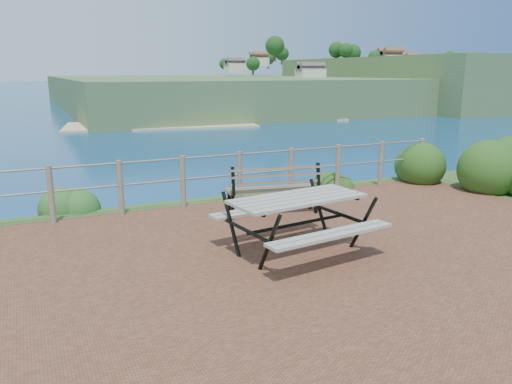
# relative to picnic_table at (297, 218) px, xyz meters

# --- Properties ---
(ground) EXTENTS (10.00, 7.00, 0.12)m
(ground) POSITION_rel_picnic_table_xyz_m (0.36, -0.40, -0.52)
(ground) COLOR brown
(ground) RESTS_ON ground
(ocean) EXTENTS (1200.00, 1200.00, 0.00)m
(ocean) POSITION_rel_picnic_table_xyz_m (0.36, 199.60, -0.52)
(ocean) COLOR navy
(ocean) RESTS_ON ground
(safety_railing) EXTENTS (9.40, 0.10, 1.00)m
(safety_railing) POSITION_rel_picnic_table_xyz_m (0.36, 2.95, 0.06)
(safety_railing) COLOR #6B5B4C
(safety_railing) RESTS_ON ground
(distant_bay) EXTENTS (290.00, 232.36, 24.00)m
(distant_bay) POSITION_rel_picnic_table_xyz_m (173.43, 202.20, -2.04)
(distant_bay) COLOR #3F6231
(distant_bay) RESTS_ON ground
(picnic_table) EXTENTS (2.00, 1.65, 0.81)m
(picnic_table) POSITION_rel_picnic_table_xyz_m (0.00, 0.00, 0.00)
(picnic_table) COLOR gray
(picnic_table) RESTS_ON ground
(park_bench) EXTENTS (1.72, 0.72, 0.95)m
(park_bench) POSITION_rel_picnic_table_xyz_m (0.57, 1.90, 0.11)
(park_bench) COLOR brown
(park_bench) RESTS_ON ground
(shrub_right_front) EXTENTS (1.39, 1.39, 1.98)m
(shrub_right_front) POSITION_rel_picnic_table_xyz_m (5.97, 1.26, -0.52)
(shrub_right_front) COLOR #1E4314
(shrub_right_front) RESTS_ON ground
(shrub_right_edge) EXTENTS (1.16, 1.16, 1.65)m
(shrub_right_edge) POSITION_rel_picnic_table_xyz_m (5.20, 3.12, -0.52)
(shrub_right_edge) COLOR #1E4314
(shrub_right_edge) RESTS_ON ground
(shrub_lip_west) EXTENTS (0.84, 0.84, 0.61)m
(shrub_lip_west) POSITION_rel_picnic_table_xyz_m (-2.71, 3.80, -0.52)
(shrub_lip_west) COLOR #1E511F
(shrub_lip_west) RESTS_ON ground
(shrub_lip_east) EXTENTS (0.77, 0.77, 0.51)m
(shrub_lip_east) POSITION_rel_picnic_table_xyz_m (2.89, 3.42, -0.52)
(shrub_lip_east) COLOR #1E4314
(shrub_lip_east) RESTS_ON ground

